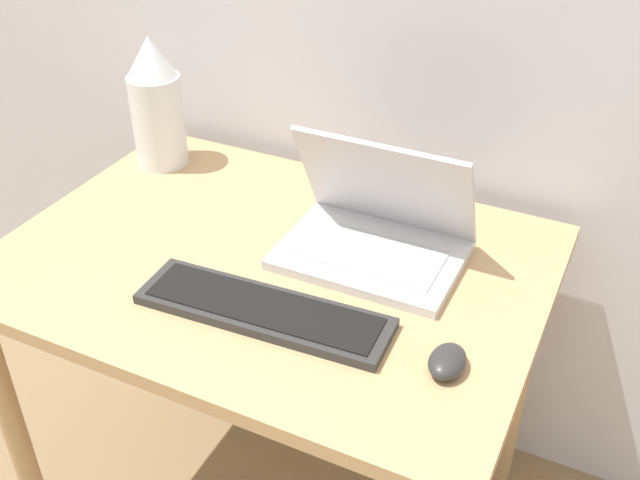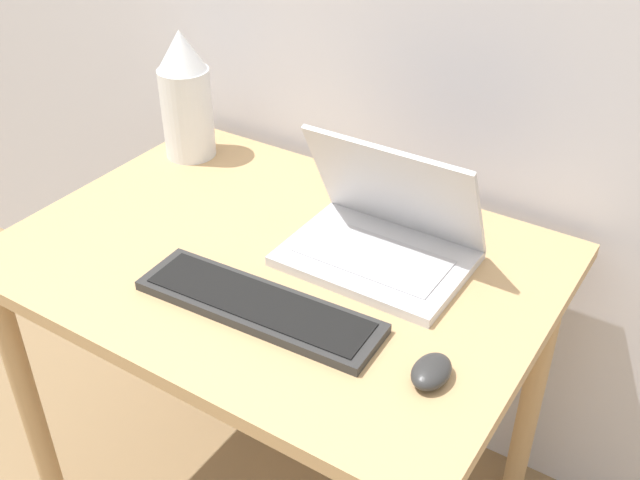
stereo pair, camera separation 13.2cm
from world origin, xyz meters
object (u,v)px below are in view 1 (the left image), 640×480
(laptop, at_px, (376,230))
(keyboard, at_px, (264,310))
(vase, at_px, (156,103))
(mouse, at_px, (447,361))

(laptop, xyz_separation_m, keyboard, (-0.10, -0.26, -0.04))
(keyboard, relative_size, vase, 1.51)
(keyboard, bearing_deg, mouse, 1.44)
(laptop, xyz_separation_m, vase, (-0.60, 0.13, 0.10))
(vase, bearing_deg, keyboard, -38.43)
(laptop, bearing_deg, vase, 167.67)
(mouse, xyz_separation_m, vase, (-0.82, 0.38, 0.13))
(mouse, bearing_deg, keyboard, -178.56)
(keyboard, distance_m, mouse, 0.33)
(keyboard, xyz_separation_m, mouse, (0.33, 0.01, 0.01))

